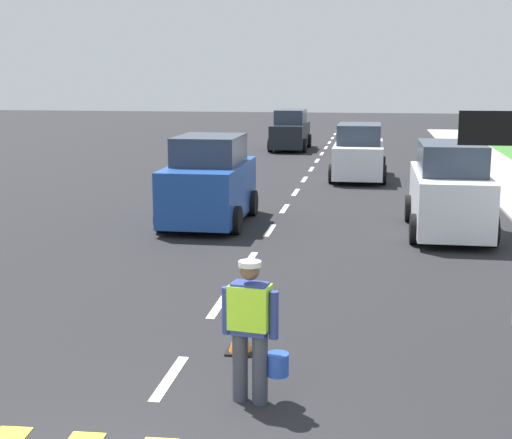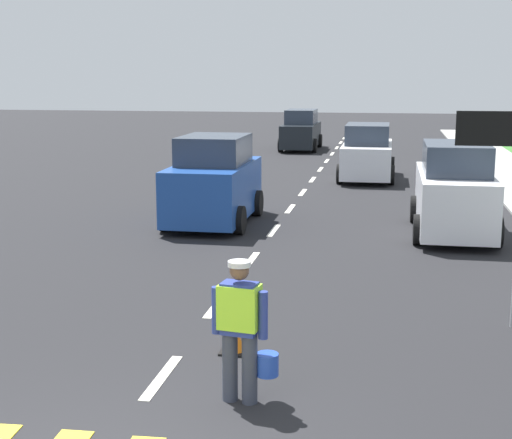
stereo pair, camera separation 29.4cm
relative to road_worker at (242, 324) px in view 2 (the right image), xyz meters
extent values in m
plane|color=black|center=(-1.12, 18.78, -0.93)|extent=(96.00, 96.00, 0.00)
cube|color=silver|center=(-1.12, 0.48, -0.93)|extent=(0.14, 1.40, 0.01)
cube|color=silver|center=(-1.12, 3.48, -0.93)|extent=(0.14, 1.40, 0.01)
cube|color=silver|center=(-1.12, 6.48, -0.93)|extent=(0.14, 1.40, 0.01)
cube|color=silver|center=(-1.12, 9.48, -0.93)|extent=(0.14, 1.40, 0.01)
cube|color=silver|center=(-1.12, 12.48, -0.93)|extent=(0.14, 1.40, 0.01)
cube|color=silver|center=(-1.12, 15.48, -0.93)|extent=(0.14, 1.40, 0.01)
cube|color=silver|center=(-1.12, 18.48, -0.93)|extent=(0.14, 1.40, 0.01)
cube|color=silver|center=(-1.12, 21.48, -0.93)|extent=(0.14, 1.40, 0.01)
cube|color=silver|center=(-1.12, 24.48, -0.93)|extent=(0.14, 1.40, 0.01)
cube|color=silver|center=(-1.12, 27.48, -0.93)|extent=(0.14, 1.40, 0.01)
cube|color=silver|center=(-1.12, 30.48, -0.93)|extent=(0.14, 1.40, 0.01)
cube|color=silver|center=(-1.12, 33.48, -0.93)|extent=(0.14, 1.40, 0.01)
cube|color=silver|center=(-1.12, 36.48, -0.93)|extent=(0.14, 1.40, 0.01)
cube|color=silver|center=(-1.12, 39.48, -0.93)|extent=(0.14, 1.40, 0.01)
cube|color=silver|center=(-1.12, 42.48, -0.93)|extent=(0.14, 1.40, 0.01)
cube|color=silver|center=(-1.12, 45.48, -0.93)|extent=(0.14, 1.40, 0.01)
cylinder|color=#383D4C|center=(-0.14, 0.01, -0.52)|extent=(0.18, 0.18, 0.82)
cylinder|color=#383D4C|center=(0.09, -0.02, -0.52)|extent=(0.18, 0.18, 0.82)
cube|color=navy|center=(-0.02, 0.00, 0.19)|extent=(0.43, 0.30, 0.60)
cube|color=#A5EA33|center=(-0.02, 0.00, 0.21)|extent=(0.50, 0.35, 0.51)
cylinder|color=navy|center=(-0.30, 0.04, 0.14)|extent=(0.11, 0.11, 0.55)
cylinder|color=navy|center=(0.25, -0.05, 0.14)|extent=(0.11, 0.11, 0.55)
sphere|color=brown|center=(-0.02, 0.00, 0.63)|extent=(0.22, 0.22, 0.22)
cylinder|color=silver|center=(-0.02, 0.00, 0.71)|extent=(0.26, 0.26, 0.06)
cylinder|color=#2347B7|center=(0.29, 0.05, -0.48)|extent=(0.26, 0.26, 0.26)
cube|color=white|center=(3.09, 3.28, 2.02)|extent=(1.10, 0.05, 0.44)
cube|color=black|center=(3.09, 3.27, 2.02)|extent=(1.16, 0.04, 0.50)
cube|color=black|center=(-0.41, 1.49, -0.92)|extent=(0.36, 0.36, 0.03)
cone|color=orange|center=(-0.41, 1.49, -0.67)|extent=(0.30, 0.30, 0.46)
cylinder|color=white|center=(-0.41, 1.49, -0.65)|extent=(0.20, 0.20, 0.06)
cube|color=black|center=(-2.84, 29.28, -0.19)|extent=(1.60, 4.39, 1.12)
cube|color=#2D3847|center=(-2.84, 29.39, 0.72)|extent=(1.41, 2.42, 0.70)
cylinder|color=black|center=(-2.02, 27.92, -0.59)|extent=(0.22, 0.68, 0.68)
cylinder|color=black|center=(-3.67, 27.92, -0.59)|extent=(0.22, 0.68, 0.68)
cylinder|color=black|center=(-2.02, 30.64, -0.59)|extent=(0.22, 0.68, 0.68)
cylinder|color=black|center=(-3.67, 30.64, -0.59)|extent=(0.22, 0.68, 0.68)
cube|color=silver|center=(0.79, 19.07, -0.20)|extent=(1.71, 4.37, 1.11)
cube|color=#2D3847|center=(0.79, 18.96, 0.70)|extent=(1.50, 2.40, 0.70)
cylinder|color=black|center=(-0.09, 20.43, -0.59)|extent=(0.22, 0.68, 0.68)
cylinder|color=black|center=(1.66, 20.43, -0.59)|extent=(0.22, 0.68, 0.68)
cylinder|color=black|center=(-0.09, 17.72, -0.59)|extent=(0.22, 0.68, 0.68)
cylinder|color=black|center=(1.66, 17.72, -0.59)|extent=(0.22, 0.68, 0.68)
cube|color=silver|center=(3.10, 9.90, -0.11)|extent=(1.63, 4.22, 1.28)
cube|color=#2D3847|center=(3.10, 9.80, 0.88)|extent=(1.44, 2.32, 0.70)
cylinder|color=black|center=(2.27, 11.21, -0.59)|extent=(0.22, 0.68, 0.68)
cylinder|color=black|center=(3.94, 11.21, -0.59)|extent=(0.22, 0.68, 0.68)
cylinder|color=black|center=(2.27, 8.59, -0.59)|extent=(0.22, 0.68, 0.68)
cylinder|color=black|center=(3.94, 8.59, -0.59)|extent=(0.22, 0.68, 0.68)
cube|color=#1E4799|center=(-2.76, 10.16, -0.08)|extent=(1.77, 3.89, 1.33)
cube|color=#2D3847|center=(-2.76, 10.25, 0.93)|extent=(1.56, 2.14, 0.70)
cylinder|color=black|center=(-1.85, 8.95, -0.59)|extent=(0.22, 0.68, 0.68)
cylinder|color=black|center=(-3.67, 8.95, -0.59)|extent=(0.22, 0.68, 0.68)
cylinder|color=black|center=(-1.85, 11.36, -0.59)|extent=(0.22, 0.68, 0.68)
cylinder|color=black|center=(-3.67, 11.36, -0.59)|extent=(0.22, 0.68, 0.68)
camera|label=1|loc=(1.30, -7.90, 2.78)|focal=52.00mm
camera|label=2|loc=(1.59, -7.85, 2.78)|focal=52.00mm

